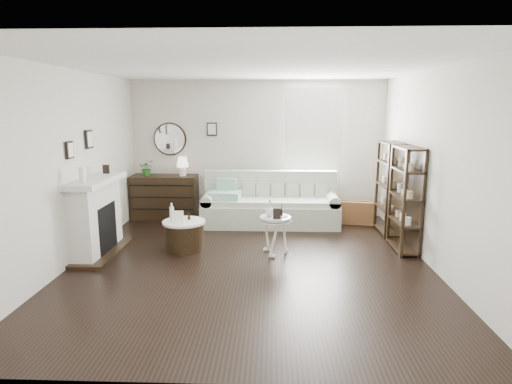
{
  "coord_description": "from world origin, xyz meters",
  "views": [
    {
      "loc": [
        0.3,
        -5.78,
        2.17
      ],
      "look_at": [
        0.05,
        0.8,
        0.87
      ],
      "focal_mm": 30.0,
      "sensor_mm": 36.0,
      "label": 1
    }
  ],
  "objects_px": {
    "sofa": "(270,207)",
    "dresser": "(165,197)",
    "drum_table": "(184,235)",
    "pedestal_table": "(275,220)"
  },
  "relations": [
    {
      "from": "sofa",
      "to": "dresser",
      "type": "height_order",
      "value": "sofa"
    },
    {
      "from": "sofa",
      "to": "drum_table",
      "type": "height_order",
      "value": "sofa"
    },
    {
      "from": "dresser",
      "to": "drum_table",
      "type": "xyz_separation_m",
      "value": [
        0.78,
        -1.93,
        -0.19
      ]
    },
    {
      "from": "sofa",
      "to": "drum_table",
      "type": "relative_size",
      "value": 3.85
    },
    {
      "from": "sofa",
      "to": "pedestal_table",
      "type": "relative_size",
      "value": 4.36
    },
    {
      "from": "sofa",
      "to": "pedestal_table",
      "type": "distance_m",
      "value": 1.72
    },
    {
      "from": "sofa",
      "to": "pedestal_table",
      "type": "xyz_separation_m",
      "value": [
        0.08,
        -1.71,
        0.2
      ]
    },
    {
      "from": "sofa",
      "to": "drum_table",
      "type": "bearing_deg",
      "value": -130.62
    },
    {
      "from": "dresser",
      "to": "drum_table",
      "type": "bearing_deg",
      "value": -68.1
    },
    {
      "from": "dresser",
      "to": "drum_table",
      "type": "relative_size",
      "value": 1.95
    }
  ]
}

